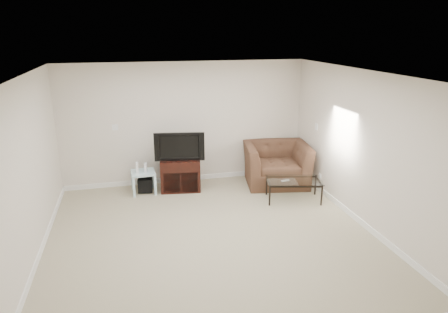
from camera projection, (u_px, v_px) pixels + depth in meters
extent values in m
plane|color=tan|center=(211.00, 236.00, 6.26)|extent=(5.00, 5.00, 0.00)
plane|color=white|center=(209.00, 74.00, 5.50)|extent=(5.00, 5.00, 0.00)
cube|color=silver|center=(185.00, 123.00, 8.19)|extent=(5.00, 0.02, 2.50)
cube|color=silver|center=(27.00, 174.00, 5.31)|extent=(0.02, 5.00, 2.50)
cube|color=silver|center=(362.00, 149.00, 6.44)|extent=(0.02, 5.00, 2.50)
cube|color=white|center=(115.00, 127.00, 7.87)|extent=(0.12, 0.02, 0.12)
cube|color=white|center=(316.00, 127.00, 7.92)|extent=(0.02, 0.09, 0.13)
cube|color=white|center=(320.00, 177.00, 7.93)|extent=(0.02, 0.08, 0.12)
cube|color=black|center=(180.00, 164.00, 7.91)|extent=(0.45, 0.35, 0.06)
imported|color=black|center=(180.00, 145.00, 7.80)|extent=(0.92, 0.32, 0.56)
cube|color=black|center=(145.00, 184.00, 7.92)|extent=(0.30, 0.30, 0.28)
cube|color=white|center=(137.00, 168.00, 7.74)|extent=(0.05, 0.15, 0.20)
cube|color=silver|center=(146.00, 168.00, 7.78)|extent=(0.06, 0.13, 0.17)
imported|color=brown|center=(277.00, 157.00, 8.27)|extent=(1.42, 1.05, 1.14)
cube|color=#B2B2B7|center=(285.00, 181.00, 7.41)|extent=(0.16, 0.06, 0.02)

